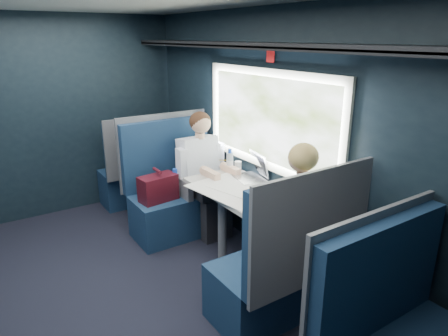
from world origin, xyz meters
TOP-DOWN VIEW (x-y plane):
  - ground at (0.00, 0.00)m, footprint 2.80×4.20m
  - room_shell at (0.02, 0.00)m, footprint 3.00×4.40m
  - table at (1.03, 0.00)m, footprint 0.62×1.00m
  - seat_bay_near at (0.84, 0.87)m, footprint 1.04×0.62m
  - seat_bay_far at (0.85, -0.87)m, footprint 1.04×0.62m
  - seat_row_front at (0.85, 1.80)m, footprint 1.04×0.51m
  - man at (1.10, 0.70)m, footprint 0.53×0.56m
  - woman at (1.10, -0.71)m, footprint 0.53×0.56m
  - papers at (0.99, -0.07)m, footprint 0.68×0.90m
  - laptop at (1.32, 0.11)m, footprint 0.31×0.37m
  - bottle_small at (1.24, 0.41)m, footprint 0.07×0.07m
  - cup at (1.33, 0.39)m, footprint 0.07×0.07m

SIDE VIEW (x-z plane):
  - ground at x=0.00m, z-range -0.01..0.00m
  - seat_row_front at x=0.85m, z-range -0.17..0.99m
  - seat_bay_far at x=0.85m, z-range -0.22..1.04m
  - seat_bay_near at x=0.84m, z-range -0.20..1.06m
  - table at x=1.03m, z-range 0.29..1.03m
  - man at x=1.10m, z-range 0.06..1.38m
  - woman at x=1.10m, z-range 0.07..1.39m
  - papers at x=0.99m, z-range 0.74..0.75m
  - cup at x=1.33m, z-range 0.74..0.83m
  - laptop at x=1.32m, z-range 0.68..0.93m
  - bottle_small at x=1.24m, z-range 0.73..0.96m
  - room_shell at x=0.02m, z-range 0.28..2.68m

